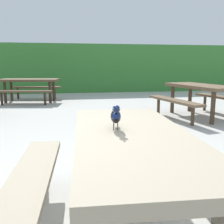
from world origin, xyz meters
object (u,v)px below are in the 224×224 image
bird_grackle (116,116)px  picnic_table_mid_right (201,93)px  picnic_table_foreground (132,158)px  picnic_table_far_centre (30,85)px

bird_grackle → picnic_table_mid_right: bearing=54.4°
picnic_table_foreground → picnic_table_mid_right: 4.55m
picnic_table_foreground → picnic_table_far_centre: 7.16m
bird_grackle → picnic_table_far_centre: 7.08m
bird_grackle → picnic_table_mid_right: (2.65, 3.71, -0.29)m
picnic_table_foreground → picnic_table_mid_right: (2.55, 3.77, 0.00)m
picnic_table_far_centre → picnic_table_mid_right: bearing=-37.5°
picnic_table_mid_right → picnic_table_far_centre: 5.26m
picnic_table_mid_right → bird_grackle: bearing=-125.6°
bird_grackle → picnic_table_mid_right: size_ratio=0.14×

